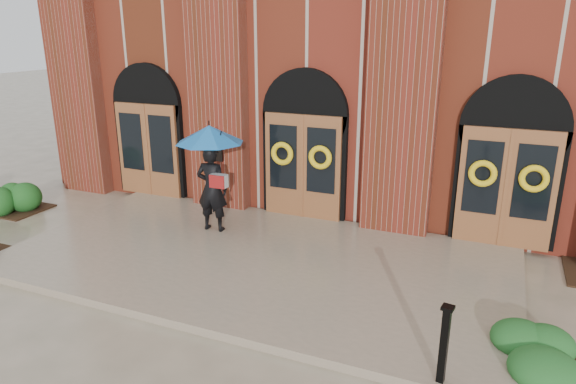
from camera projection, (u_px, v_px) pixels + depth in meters
The scene contains 6 objects.
ground at pixel (253, 266), 10.27m from camera, with size 90.00×90.00×0.00m, color tan.
landing at pixel (256, 260), 10.38m from camera, with size 10.00×5.30×0.15m, color gray.
church_building at pixel (370, 61), 16.91m from camera, with size 16.20×12.53×7.00m.
man_with_umbrella at pixel (211, 158), 11.24m from camera, with size 1.65×1.65×2.41m.
metal_post at pixel (444, 343), 6.53m from camera, with size 0.17×0.17×1.11m.
hedge_front_right at pixel (537, 351), 7.21m from camera, with size 1.27×1.09×0.45m, color #1D511F.
Camera 1 is at (4.29, -8.31, 4.56)m, focal length 32.00 mm.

